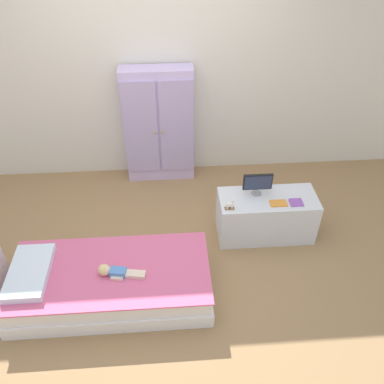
% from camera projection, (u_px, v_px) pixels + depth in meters
% --- Properties ---
extents(ground_plane, '(10.00, 10.00, 0.02)m').
position_uv_depth(ground_plane, '(160.00, 263.00, 3.82)').
color(ground_plane, '#99754C').
extents(back_wall, '(6.40, 0.05, 2.70)m').
position_uv_depth(back_wall, '(152.00, 62.00, 4.19)').
color(back_wall, silver).
rests_on(back_wall, ground_plane).
extents(bed, '(1.70, 0.81, 0.31)m').
position_uv_depth(bed, '(111.00, 282.00, 3.44)').
color(bed, white).
rests_on(bed, ground_plane).
extents(pillow, '(0.32, 0.57, 0.07)m').
position_uv_depth(pillow, '(29.00, 272.00, 3.29)').
color(pillow, silver).
rests_on(pillow, bed).
extents(doll, '(0.39, 0.15, 0.10)m').
position_uv_depth(doll, '(113.00, 271.00, 3.29)').
color(doll, '#4C84C6').
rests_on(doll, bed).
extents(wardrobe, '(0.78, 0.27, 1.35)m').
position_uv_depth(wardrobe, '(159.00, 126.00, 4.49)').
color(wardrobe, silver).
rests_on(wardrobe, ground_plane).
extents(tv_stand, '(0.95, 0.41, 0.47)m').
position_uv_depth(tv_stand, '(266.00, 216.00, 3.98)').
color(tv_stand, silver).
rests_on(tv_stand, ground_plane).
extents(tv_monitor, '(0.28, 0.10, 0.23)m').
position_uv_depth(tv_monitor, '(258.00, 183.00, 3.80)').
color(tv_monitor, '#99999E').
rests_on(tv_monitor, tv_stand).
extents(rocking_horse_toy, '(0.09, 0.04, 0.11)m').
position_uv_depth(rocking_horse_toy, '(231.00, 205.00, 3.68)').
color(rocking_horse_toy, '#8E6642').
rests_on(rocking_horse_toy, tv_stand).
extents(book_orange, '(0.16, 0.09, 0.01)m').
position_uv_depth(book_orange, '(278.00, 203.00, 3.76)').
color(book_orange, orange).
rests_on(book_orange, tv_stand).
extents(book_purple, '(0.12, 0.11, 0.01)m').
position_uv_depth(book_purple, '(296.00, 202.00, 3.77)').
color(book_purple, '#8E51B2').
rests_on(book_purple, tv_stand).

